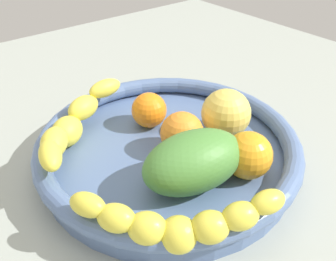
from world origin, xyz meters
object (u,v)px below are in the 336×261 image
object	(u,v)px
mango_green	(194,161)
orange_front	(182,133)
banana_draped_right	(72,124)
orange_mid_left	(149,110)
banana_draped_left	(178,222)
orange_mid_right	(248,155)
fruit_bowl	(168,148)
apple_yellow	(226,113)

from	to	relation	value
mango_green	orange_front	bearing A→B (deg)	61.03
banana_draped_right	orange_mid_left	distance (cm)	11.08
banana_draped_left	orange_mid_left	xyz separation A→B (cm)	(10.36, 18.78, -0.33)
mango_green	orange_mid_right	bearing A→B (deg)	-23.36
banana_draped_right	banana_draped_left	bearing A→B (deg)	-88.93
banana_draped_left	mango_green	xyz separation A→B (cm)	(6.78, 5.33, 0.58)
banana_draped_left	orange_mid_right	bearing A→B (deg)	11.33
fruit_bowl	orange_mid_right	world-z (taller)	orange_mid_right
orange_mid_left	mango_green	xyz separation A→B (cm)	(-3.58, -13.45, 0.90)
fruit_bowl	orange_front	bearing A→B (deg)	-51.06
fruit_bowl	orange_mid_left	size ratio (longest dim) A/B	6.83
orange_front	banana_draped_left	bearing A→B (deg)	-131.94
mango_green	apple_yellow	distance (cm)	11.54
orange_front	apple_yellow	world-z (taller)	apple_yellow
orange_mid_left	orange_mid_right	distance (cm)	16.39
banana_draped_right	orange_front	xyz separation A→B (cm)	(10.37, -10.26, -0.38)
banana_draped_left	banana_draped_right	distance (cm)	21.36
fruit_bowl	apple_yellow	xyz separation A→B (cm)	(8.40, -2.26, 3.24)
orange_mid_left	mango_green	size ratio (longest dim) A/B	0.40
orange_mid_left	apple_yellow	distance (cm)	10.97
orange_mid_right	mango_green	distance (cm)	6.87
banana_draped_left	orange_mid_right	xyz separation A→B (cm)	(13.06, 2.62, 0.02)
banana_draped_right	mango_green	world-z (taller)	mango_green
banana_draped_left	orange_front	distance (cm)	14.92
orange_mid_right	apple_yellow	bearing A→B (deg)	61.51
fruit_bowl	mango_green	xyz separation A→B (cm)	(-2.03, -7.19, 3.27)
orange_mid_left	banana_draped_left	bearing A→B (deg)	-118.89
banana_draped_left	orange_mid_left	world-z (taller)	banana_draped_left
orange_mid_right	apple_yellow	world-z (taller)	apple_yellow
orange_mid_left	orange_mid_right	size ratio (longest dim) A/B	0.88
fruit_bowl	orange_mid_left	distance (cm)	6.86
orange_mid_left	fruit_bowl	bearing A→B (deg)	-103.91
fruit_bowl	orange_mid_left	bearing A→B (deg)	76.09
fruit_bowl	apple_yellow	size ratio (longest dim) A/B	5.09
orange_front	orange_mid_left	bearing A→B (deg)	87.07
banana_draped_left	mango_green	distance (cm)	8.64
apple_yellow	mango_green	bearing A→B (deg)	-154.71
banana_draped_left	orange_mid_left	bearing A→B (deg)	61.11
orange_front	orange_mid_right	world-z (taller)	orange_mid_right
banana_draped_left	apple_yellow	xyz separation A→B (cm)	(17.21, 10.26, 0.54)
banana_draped_right	orange_front	size ratio (longest dim) A/B	3.10
orange_mid_left	orange_mid_right	xyz separation A→B (cm)	(2.70, -16.16, 0.35)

